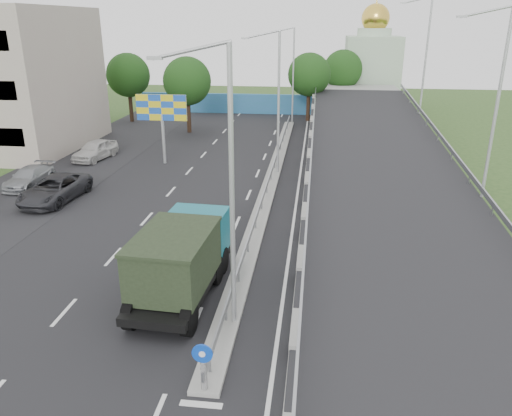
% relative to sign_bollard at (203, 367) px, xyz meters
% --- Properties ---
extents(road_surface, '(26.00, 90.00, 0.04)m').
position_rel_sign_bollard_xyz_m(road_surface, '(-3.00, 17.83, -1.03)').
color(road_surface, black).
rests_on(road_surface, ground).
extents(parking_strip, '(8.00, 90.00, 0.05)m').
position_rel_sign_bollard_xyz_m(parking_strip, '(-16.00, 17.83, -1.03)').
color(parking_strip, black).
rests_on(parking_strip, ground).
extents(median, '(1.00, 44.00, 0.20)m').
position_rel_sign_bollard_xyz_m(median, '(0.00, 21.83, -0.93)').
color(median, gray).
rests_on(median, ground).
extents(overpass_ramp, '(10.00, 50.00, 3.50)m').
position_rel_sign_bollard_xyz_m(overpass_ramp, '(7.50, 21.83, 0.72)').
color(overpass_ramp, gray).
rests_on(overpass_ramp, ground).
extents(median_guardrail, '(0.09, 44.00, 0.71)m').
position_rel_sign_bollard_xyz_m(median_guardrail, '(0.00, 21.83, -0.28)').
color(median_guardrail, gray).
rests_on(median_guardrail, median).
extents(sign_bollard, '(0.64, 0.23, 1.67)m').
position_rel_sign_bollard_xyz_m(sign_bollard, '(0.00, 0.00, 0.00)').
color(sign_bollard, black).
rests_on(sign_bollard, median).
extents(lamp_post_near, '(2.74, 0.18, 10.08)m').
position_rel_sign_bollard_xyz_m(lamp_post_near, '(0.11, 3.83, 4.77)').
color(lamp_post_near, '#B2B5B7').
rests_on(lamp_post_near, median).
extents(lamp_post_mid, '(2.74, 0.18, 10.08)m').
position_rel_sign_bollard_xyz_m(lamp_post_mid, '(0.11, 23.83, 4.77)').
color(lamp_post_mid, '#B2B5B7').
rests_on(lamp_post_mid, median).
extents(lamp_post_far, '(2.74, 0.18, 10.08)m').
position_rel_sign_bollard_xyz_m(lamp_post_far, '(0.11, 43.83, 4.77)').
color(lamp_post_far, '#B2B5B7').
rests_on(lamp_post_far, median).
extents(blue_wall, '(30.00, 0.50, 2.40)m').
position_rel_sign_bollard_xyz_m(blue_wall, '(-4.00, 49.83, 0.17)').
color(blue_wall, teal).
rests_on(blue_wall, ground).
extents(church, '(7.00, 7.00, 13.80)m').
position_rel_sign_bollard_xyz_m(church, '(10.00, 57.83, 4.28)').
color(church, '#B2CCAD').
rests_on(church, ground).
extents(billboard, '(4.00, 0.24, 5.50)m').
position_rel_sign_bollard_xyz_m(billboard, '(-9.00, 25.83, 3.15)').
color(billboard, '#B2B5B7').
rests_on(billboard, ground).
extents(tree_left_mid, '(4.80, 4.80, 7.60)m').
position_rel_sign_bollard_xyz_m(tree_left_mid, '(-10.00, 37.83, 4.14)').
color(tree_left_mid, black).
rests_on(tree_left_mid, ground).
extents(tree_median_far, '(4.80, 4.80, 7.60)m').
position_rel_sign_bollard_xyz_m(tree_median_far, '(2.00, 45.83, 4.14)').
color(tree_median_far, black).
rests_on(tree_median_far, ground).
extents(tree_left_far, '(4.80, 4.80, 7.60)m').
position_rel_sign_bollard_xyz_m(tree_left_far, '(-18.00, 42.83, 4.14)').
color(tree_left_far, black).
rests_on(tree_left_far, ground).
extents(tree_ramp_far, '(4.80, 4.80, 7.60)m').
position_rel_sign_bollard_xyz_m(tree_ramp_far, '(6.00, 52.83, 4.14)').
color(tree_ramp_far, black).
rests_on(tree_ramp_far, ground).
extents(dump_truck, '(3.05, 7.23, 3.13)m').
position_rel_sign_bollard_xyz_m(dump_truck, '(-2.19, 5.87, 0.70)').
color(dump_truck, black).
rests_on(dump_truck, ground).
extents(parked_car_c, '(3.03, 5.83, 1.57)m').
position_rel_sign_bollard_xyz_m(parked_car_c, '(-13.31, 16.23, -0.25)').
color(parked_car_c, '#2B2C30').
rests_on(parked_car_c, ground).
extents(parked_car_d, '(2.04, 4.63, 1.32)m').
position_rel_sign_bollard_xyz_m(parked_car_d, '(-16.59, 18.87, -0.37)').
color(parked_car_d, gray).
rests_on(parked_car_d, ground).
extents(parked_car_e, '(2.69, 4.99, 1.61)m').
position_rel_sign_bollard_xyz_m(parked_car_e, '(-15.09, 26.38, -0.23)').
color(parked_car_e, beige).
rests_on(parked_car_e, ground).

